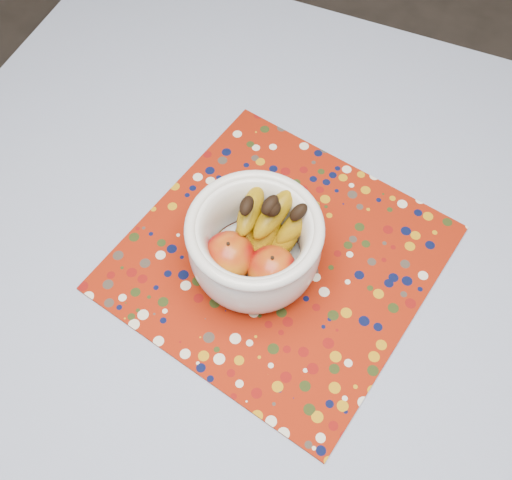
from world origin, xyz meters
TOP-DOWN VIEW (x-y plane):
  - table at (0.00, 0.00)m, footprint 1.20×1.20m
  - tablecloth at (0.00, 0.00)m, footprint 1.32×1.32m
  - placemat at (-0.03, 0.09)m, footprint 0.51×0.51m
  - fruit_bowl at (-0.05, 0.07)m, footprint 0.20×0.20m

SIDE VIEW (x-z plane):
  - table at x=0.00m, z-range 0.30..1.05m
  - tablecloth at x=0.00m, z-range 0.75..0.76m
  - placemat at x=-0.03m, z-range 0.76..0.76m
  - fruit_bowl at x=-0.05m, z-range 0.76..0.90m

